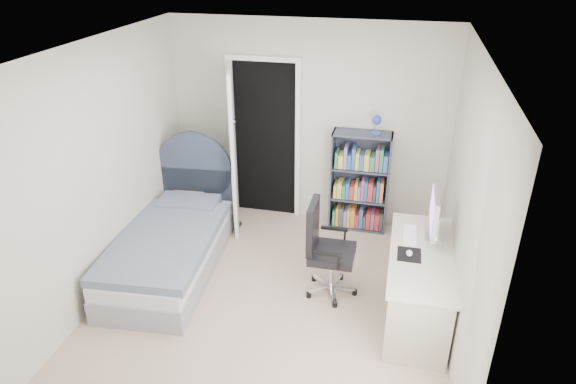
% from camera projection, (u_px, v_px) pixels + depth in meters
% --- Properties ---
extents(room_shell, '(3.50, 3.70, 2.60)m').
position_uv_depth(room_shell, '(271.00, 188.00, 4.68)').
color(room_shell, tan).
rests_on(room_shell, ground).
extents(door, '(0.92, 0.80, 2.06)m').
position_uv_depth(door, '(245.00, 144.00, 6.25)').
color(door, black).
rests_on(door, ground).
extents(bed, '(1.10, 2.10, 1.25)m').
position_uv_depth(bed, '(172.00, 244.00, 5.63)').
color(bed, gray).
rests_on(bed, ground).
extents(nightstand, '(0.39, 0.39, 0.58)m').
position_uv_depth(nightstand, '(193.00, 194.00, 6.50)').
color(nightstand, '#DAA786').
rests_on(nightstand, ground).
extents(floor_lamp, '(0.21, 0.21, 1.45)m').
position_uv_depth(floor_lamp, '(233.00, 184.00, 6.27)').
color(floor_lamp, silver).
rests_on(floor_lamp, ground).
extents(bookcase, '(0.70, 0.30, 1.49)m').
position_uv_depth(bookcase, '(360.00, 185.00, 6.28)').
color(bookcase, '#3D4153').
rests_on(bookcase, ground).
extents(desk, '(0.58, 1.46, 1.20)m').
position_uv_depth(desk, '(419.00, 281.00, 4.84)').
color(desk, beige).
rests_on(desk, ground).
extents(office_chair, '(0.51, 0.53, 1.01)m').
position_uv_depth(office_chair, '(324.00, 245.00, 5.10)').
color(office_chair, silver).
rests_on(office_chair, ground).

